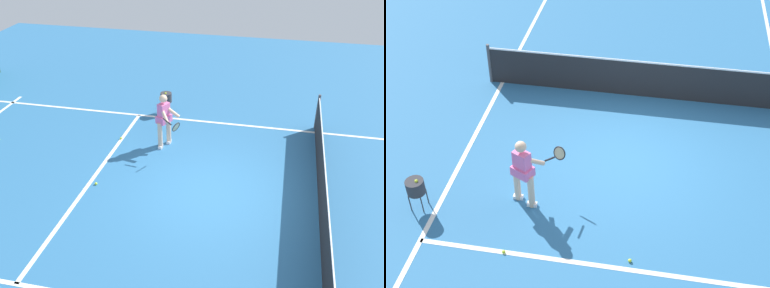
# 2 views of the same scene
# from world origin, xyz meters

# --- Properties ---
(ground_plane) EXTENTS (26.00, 26.00, 0.00)m
(ground_plane) POSITION_xyz_m (0.00, 0.00, 0.00)
(ground_plane) COLOR teal
(service_line_marking) EXTENTS (7.17, 0.10, 0.01)m
(service_line_marking) POSITION_xyz_m (0.00, -2.99, 0.00)
(service_line_marking) COLOR white
(service_line_marking) RESTS_ON ground
(sideline_left_marking) EXTENTS (0.10, 18.00, 0.01)m
(sideline_left_marking) POSITION_xyz_m (-3.59, 0.00, 0.00)
(sideline_left_marking) COLOR white
(sideline_left_marking) RESTS_ON ground
(court_net) EXTENTS (7.85, 0.08, 1.09)m
(court_net) POSITION_xyz_m (0.00, 2.52, 0.51)
(court_net) COLOR #4C4C51
(court_net) RESTS_ON ground
(tennis_player) EXTENTS (1.04, 0.83, 1.55)m
(tennis_player) POSITION_xyz_m (-1.88, -1.65, 0.85)
(tennis_player) COLOR beige
(tennis_player) RESTS_ON ground
(tennis_ball_near) EXTENTS (0.07, 0.07, 0.07)m
(tennis_ball_near) POSITION_xyz_m (-1.97, -3.00, 0.03)
(tennis_ball_near) COLOR #D1E533
(tennis_ball_near) RESTS_ON ground
(tennis_ball_mid) EXTENTS (0.07, 0.07, 0.07)m
(tennis_ball_mid) POSITION_xyz_m (0.32, -2.80, 0.03)
(tennis_ball_mid) COLOR #D1E533
(tennis_ball_mid) RESTS_ON ground
(ball_hopper) EXTENTS (0.36, 0.36, 0.74)m
(ball_hopper) POSITION_xyz_m (-3.93, -2.17, 0.55)
(ball_hopper) COLOR #333338
(ball_hopper) RESTS_ON ground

